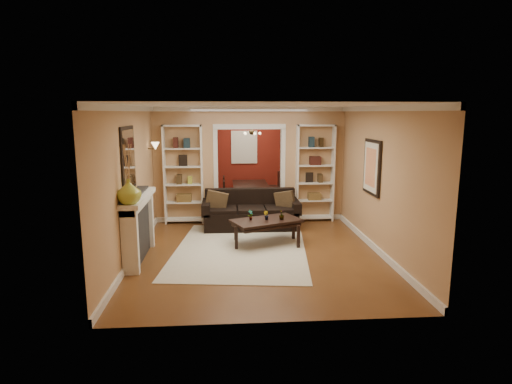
{
  "coord_description": "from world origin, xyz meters",
  "views": [
    {
      "loc": [
        -0.58,
        -8.91,
        2.58
      ],
      "look_at": [
        0.01,
        -0.8,
        1.06
      ],
      "focal_mm": 30.0,
      "sensor_mm": 36.0,
      "label": 1
    }
  ],
  "objects": [
    {
      "name": "vase",
      "position": [
        -2.09,
        -2.2,
        1.36
      ],
      "size": [
        0.49,
        0.49,
        0.4
      ],
      "primitive_type": "imported",
      "rotation": [
        0.0,
        0.0,
        0.36
      ],
      "color": "#A7B339",
      "rests_on": "fireplace"
    },
    {
      "name": "pillow_left",
      "position": [
        -0.78,
        0.43,
        0.65
      ],
      "size": [
        0.47,
        0.15,
        0.47
      ],
      "primitive_type": "cube",
      "rotation": [
        0.0,
        0.0,
        -0.03
      ],
      "color": "brown",
      "rests_on": "sofa"
    },
    {
      "name": "partition_wall",
      "position": [
        0.0,
        1.2,
        1.35
      ],
      "size": [
        4.5,
        0.15,
        2.7
      ],
      "primitive_type": "cube",
      "color": "tan",
      "rests_on": "floor"
    },
    {
      "name": "dining_table",
      "position": [
        0.15,
        2.72,
        0.31
      ],
      "size": [
        1.75,
        0.97,
        0.61
      ],
      "primitive_type": "imported",
      "rotation": [
        0.0,
        0.0,
        1.57
      ],
      "color": "black",
      "rests_on": "floor"
    },
    {
      "name": "fireplace",
      "position": [
        -2.09,
        -1.5,
        0.58
      ],
      "size": [
        0.32,
        1.7,
        1.16
      ],
      "primitive_type": "cube",
      "color": "white",
      "rests_on": "floor"
    },
    {
      "name": "plant_right",
      "position": [
        0.52,
        -0.78,
        0.59
      ],
      "size": [
        0.14,
        0.14,
        0.19
      ],
      "primitive_type": "imported",
      "rotation": [
        0.0,
        0.0,
        4.26
      ],
      "color": "#336626",
      "rests_on": "coffee_table"
    },
    {
      "name": "wall_front",
      "position": [
        0.0,
        -4.0,
        1.35
      ],
      "size": [
        8.0,
        0.0,
        8.0
      ],
      "primitive_type": "plane",
      "rotation": [
        -1.57,
        0.0,
        0.0
      ],
      "color": "tan",
      "rests_on": "ground"
    },
    {
      "name": "wall_left",
      "position": [
        -2.25,
        0.0,
        1.35
      ],
      "size": [
        0.0,
        8.0,
        8.0
      ],
      "primitive_type": "plane",
      "rotation": [
        1.57,
        0.0,
        1.57
      ],
      "color": "tan",
      "rests_on": "ground"
    },
    {
      "name": "bookshelf_right",
      "position": [
        1.55,
        1.03,
        1.15
      ],
      "size": [
        0.9,
        0.3,
        2.3
      ],
      "primitive_type": "cube",
      "color": "white",
      "rests_on": "floor"
    },
    {
      "name": "sofa",
      "position": [
        -0.01,
        0.45,
        0.42
      ],
      "size": [
        2.17,
        0.94,
        0.85
      ],
      "primitive_type": "cube",
      "color": "black",
      "rests_on": "floor"
    },
    {
      "name": "dining_chair_ne",
      "position": [
        0.7,
        2.42,
        0.47
      ],
      "size": [
        0.61,
        0.61,
        0.93
      ],
      "primitive_type": "cube",
      "rotation": [
        0.0,
        0.0,
        -1.98
      ],
      "color": "black",
      "rests_on": "floor"
    },
    {
      "name": "floor",
      "position": [
        0.0,
        0.0,
        0.0
      ],
      "size": [
        8.0,
        8.0,
        0.0
      ],
      "primitive_type": "plane",
      "color": "brown",
      "rests_on": "ground"
    },
    {
      "name": "bookshelf_left",
      "position": [
        -1.55,
        1.03,
        1.15
      ],
      "size": [
        0.9,
        0.3,
        2.3
      ],
      "primitive_type": "cube",
      "color": "white",
      "rests_on": "floor"
    },
    {
      "name": "wall_sconce",
      "position": [
        -2.15,
        0.55,
        1.83
      ],
      "size": [
        0.18,
        0.18,
        0.22
      ],
      "primitive_type": "cube",
      "color": "#FFE0A5",
      "rests_on": "wall_left"
    },
    {
      "name": "red_back_panel",
      "position": [
        0.0,
        3.97,
        1.32
      ],
      "size": [
        4.44,
        0.04,
        2.64
      ],
      "primitive_type": "cube",
      "color": "maroon",
      "rests_on": "floor"
    },
    {
      "name": "pillow_right",
      "position": [
        0.76,
        0.43,
        0.63
      ],
      "size": [
        0.44,
        0.32,
        0.43
      ],
      "primitive_type": "cube",
      "rotation": [
        0.0,
        0.0,
        -0.51
      ],
      "color": "brown",
      "rests_on": "sofa"
    },
    {
      "name": "plant_left",
      "position": [
        -0.09,
        -0.78,
        0.6
      ],
      "size": [
        0.13,
        0.12,
        0.2
      ],
      "primitive_type": "imported",
      "rotation": [
        0.0,
        0.0,
        0.68
      ],
      "color": "#336626",
      "rests_on": "coffee_table"
    },
    {
      "name": "chandelier",
      "position": [
        0.0,
        2.7,
        2.02
      ],
      "size": [
        0.5,
        0.5,
        0.3
      ],
      "primitive_type": "cube",
      "color": "#382C19",
      "rests_on": "ceiling"
    },
    {
      "name": "area_rug",
      "position": [
        -0.3,
        -1.1,
        0.01
      ],
      "size": [
        2.83,
        3.69,
        0.01
      ],
      "primitive_type": "cube",
      "rotation": [
        0.0,
        0.0,
        -0.12
      ],
      "color": "beige",
      "rests_on": "floor"
    },
    {
      "name": "dining_chair_se",
      "position": [
        0.7,
        3.02,
        0.47
      ],
      "size": [
        0.54,
        0.54,
        0.94
      ],
      "primitive_type": "cube",
      "rotation": [
        0.0,
        0.0,
        -1.4
      ],
      "color": "black",
      "rests_on": "floor"
    },
    {
      "name": "dining_window",
      "position": [
        0.0,
        3.93,
        1.55
      ],
      "size": [
        0.78,
        0.03,
        0.98
      ],
      "primitive_type": "cube",
      "color": "#8CA5CC",
      "rests_on": "wall_back"
    },
    {
      "name": "framed_art",
      "position": [
        2.21,
        -1.0,
        1.55
      ],
      "size": [
        0.04,
        0.85,
        1.05
      ],
      "primitive_type": "cube",
      "color": "black",
      "rests_on": "wall_right"
    },
    {
      "name": "mirror",
      "position": [
        -2.23,
        -1.5,
        1.8
      ],
      "size": [
        0.03,
        0.95,
        1.1
      ],
      "primitive_type": "cube",
      "color": "silver",
      "rests_on": "wall_left"
    },
    {
      "name": "wall_right",
      "position": [
        2.25,
        0.0,
        1.35
      ],
      "size": [
        0.0,
        8.0,
        8.0
      ],
      "primitive_type": "plane",
      "rotation": [
        1.57,
        0.0,
        -1.57
      ],
      "color": "tan",
      "rests_on": "ground"
    },
    {
      "name": "plant_center",
      "position": [
        0.21,
        -0.78,
        0.58
      ],
      "size": [
        0.12,
        0.12,
        0.17
      ],
      "primitive_type": "imported",
      "rotation": [
        0.0,
        0.0,
        2.53
      ],
      "color": "#336626",
      "rests_on": "coffee_table"
    },
    {
      "name": "dining_chair_sw",
      "position": [
        -0.4,
        3.02,
        0.42
      ],
      "size": [
        0.54,
        0.54,
        0.83
      ],
      "primitive_type": "cube",
      "rotation": [
        0.0,
        0.0,
        1.15
      ],
      "color": "black",
      "rests_on": "floor"
    },
    {
      "name": "coffee_table",
      "position": [
        0.21,
        -0.78,
        0.25
      ],
      "size": [
        1.49,
        1.17,
        0.5
      ],
      "primitive_type": "cube",
      "rotation": [
        0.0,
        0.0,
        0.4
      ],
      "color": "black",
      "rests_on": "floor"
    },
    {
      "name": "dining_chair_nw",
      "position": [
        -0.4,
        2.42,
        0.4
      ],
      "size": [
        0.52,
        0.52,
        0.8
      ],
      "primitive_type": "cube",
      "rotation": [
        0.0,
        0.0,
        1.98
      ],
      "color": "black",
      "rests_on": "floor"
    },
    {
      "name": "wall_back",
      "position": [
        0.0,
        4.0,
        1.35
      ],
      "size": [
        8.0,
        0.0,
        8.0
      ],
      "primitive_type": "plane",
      "rotation": [
        1.57,
        0.0,
        0.0
      ],
      "color": "tan",
      "rests_on": "ground"
    },
    {
      "name": "ceiling",
      "position": [
        0.0,
        0.0,
        2.7
      ],
      "size": [
        8.0,
        8.0,
        0.0
      ],
      "primitive_type": "plane",
      "rotation": [
        3.14,
        0.0,
        0.0
      ],
      "color": "white",
      "rests_on": "ground"
    }
  ]
}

